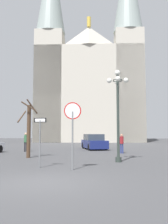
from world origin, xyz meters
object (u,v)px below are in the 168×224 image
object	(u,v)px
cathedral	(89,79)
pedestrian_walking	(26,140)
street_lamp	(118,104)
pedestrian_standing	(122,142)
parked_car_near_navy	(94,142)
one_way_arrow_sign	(40,137)
stop_sign	(73,122)
bare_tree	(29,129)

from	to	relation	value
cathedral	pedestrian_walking	distance (m)	27.18
street_lamp	pedestrian_standing	world-z (taller)	street_lamp
street_lamp	parked_car_near_navy	world-z (taller)	street_lamp
cathedral	street_lamp	xyz separation A→B (m)	(3.77, -31.37, -8.64)
one_way_arrow_sign	parked_car_near_navy	size ratio (longest dim) A/B	0.54
cathedral	street_lamp	world-z (taller)	cathedral
stop_sign	pedestrian_standing	world-z (taller)	stop_sign
one_way_arrow_sign	parked_car_near_navy	bearing A→B (deg)	80.91
stop_sign	one_way_arrow_sign	xyz separation A→B (m)	(-1.74, 0.54, -0.72)
bare_tree	pedestrian_standing	xyz separation A→B (m)	(6.75, 4.10, -1.02)
one_way_arrow_sign	pedestrian_walking	bearing A→B (deg)	112.48
bare_tree	parked_car_near_navy	xyz separation A→B (m)	(4.20, 8.74, -1.28)
stop_sign	one_way_arrow_sign	bearing A→B (deg)	162.70
one_way_arrow_sign	pedestrian_walking	distance (m)	10.40
stop_sign	parked_car_near_navy	xyz separation A→B (m)	(0.38, 13.81, -1.55)
cathedral	one_way_arrow_sign	size ratio (longest dim) A/B	15.51
cathedral	parked_car_near_navy	distance (m)	23.77
cathedral	parked_car_near_navy	xyz separation A→B (m)	(1.82, -20.78, -11.40)
street_lamp	bare_tree	world-z (taller)	street_lamp
parked_car_near_navy	pedestrian_standing	distance (m)	5.30
cathedral	one_way_arrow_sign	world-z (taller)	cathedral
stop_sign	pedestrian_walking	xyz separation A→B (m)	(-5.71, 10.14, -1.23)
bare_tree	pedestrian_walking	distance (m)	5.50
street_lamp	pedestrian_walking	distance (m)	10.89
one_way_arrow_sign	pedestrian_standing	bearing A→B (deg)	61.52
one_way_arrow_sign	bare_tree	size ratio (longest dim) A/B	0.62
pedestrian_walking	street_lamp	bearing A→B (deg)	-40.69
stop_sign	bare_tree	world-z (taller)	bare_tree
stop_sign	street_lamp	size ratio (longest dim) A/B	0.58
cathedral	pedestrian_standing	xyz separation A→B (m)	(4.38, -25.42, -11.14)
pedestrian_walking	bare_tree	bearing A→B (deg)	-69.49
street_lamp	one_way_arrow_sign	bearing A→B (deg)	-146.70
bare_tree	parked_car_near_navy	distance (m)	9.78
cathedral	pedestrian_walking	xyz separation A→B (m)	(-4.28, -24.45, -11.08)
street_lamp	pedestrian_walking	size ratio (longest dim) A/B	3.23
stop_sign	street_lamp	world-z (taller)	street_lamp
stop_sign	pedestrian_walking	size ratio (longest dim) A/B	1.86
one_way_arrow_sign	parked_car_near_navy	distance (m)	13.46
one_way_arrow_sign	pedestrian_standing	world-z (taller)	one_way_arrow_sign
stop_sign	bare_tree	bearing A→B (deg)	126.97
cathedral	bare_tree	distance (m)	31.30
one_way_arrow_sign	bare_tree	bearing A→B (deg)	114.62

